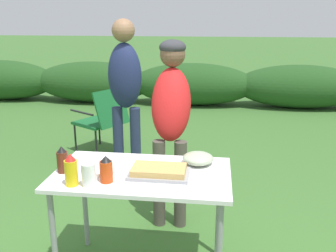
{
  "coord_description": "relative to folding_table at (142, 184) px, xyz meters",
  "views": [
    {
      "loc": [
        0.44,
        -2.12,
        1.68
      ],
      "look_at": [
        0.1,
        0.53,
        0.89
      ],
      "focal_mm": 40.0,
      "sensor_mm": 36.0,
      "label": 1
    }
  ],
  "objects": [
    {
      "name": "hot_sauce_bottle",
      "position": [
        -0.18,
        -0.16,
        0.15
      ],
      "size": [
        0.08,
        0.08,
        0.16
      ],
      "color": "#CC4214",
      "rests_on": "folding_table"
    },
    {
      "name": "standing_person_in_red_jacket",
      "position": [
        -0.45,
        1.44,
        0.35
      ],
      "size": [
        0.34,
        0.25,
        1.66
      ],
      "rotation": [
        0.0,
        0.0,
        -0.04
      ],
      "color": "#232D4C",
      "rests_on": "ground"
    },
    {
      "name": "shrub_hedge",
      "position": [
        0.0,
        5.06,
        -0.26
      ],
      "size": [
        14.4,
        0.9,
        0.81
      ],
      "color": "#234C1E",
      "rests_on": "ground"
    },
    {
      "name": "camp_chair_green_behind_table",
      "position": [
        -0.94,
        2.21,
        -0.2
      ],
      "size": [
        0.74,
        0.7,
        0.83
      ],
      "rotation": [
        0.0,
        0.0,
        1.02
      ],
      "color": "#19602D",
      "rests_on": "ground"
    },
    {
      "name": "folding_table",
      "position": [
        0.0,
        0.0,
        0.0
      ],
      "size": [
        1.1,
        0.64,
        0.74
      ],
      "color": "white",
      "rests_on": "ground"
    },
    {
      "name": "mustard_bottle",
      "position": [
        -0.36,
        -0.23,
        0.17
      ],
      "size": [
        0.07,
        0.07,
        0.19
      ],
      "color": "yellow",
      "rests_on": "folding_table"
    },
    {
      "name": "paper_cup_stack",
      "position": [
        -0.26,
        -0.23,
        0.15
      ],
      "size": [
        0.08,
        0.08,
        0.14
      ],
      "primitive_type": "cylinder",
      "color": "white",
      "rests_on": "folding_table"
    },
    {
      "name": "food_tray",
      "position": [
        0.11,
        -0.03,
        0.1
      ],
      "size": [
        0.37,
        0.22,
        0.06
      ],
      "color": "#9E9EA3",
      "rests_on": "folding_table"
    },
    {
      "name": "bbq_sauce_bottle",
      "position": [
        -0.49,
        -0.06,
        0.16
      ],
      "size": [
        0.07,
        0.07,
        0.17
      ],
      "color": "#562314",
      "rests_on": "folding_table"
    },
    {
      "name": "standing_person_in_navy_coat",
      "position": [
        0.09,
        0.75,
        0.29
      ],
      "size": [
        0.33,
        0.44,
        1.5
      ],
      "rotation": [
        0.0,
        0.0,
        0.03
      ],
      "color": "#4C473D",
      "rests_on": "ground"
    },
    {
      "name": "mixing_bowl",
      "position": [
        0.34,
        0.19,
        0.11
      ],
      "size": [
        0.2,
        0.2,
        0.07
      ],
      "primitive_type": "ellipsoid",
      "color": "#ADBC99",
      "rests_on": "folding_table"
    },
    {
      "name": "plate_stack",
      "position": [
        -0.27,
        0.01,
        0.09
      ],
      "size": [
        0.25,
        0.25,
        0.02
      ],
      "primitive_type": "cylinder",
      "color": "white",
      "rests_on": "folding_table"
    }
  ]
}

